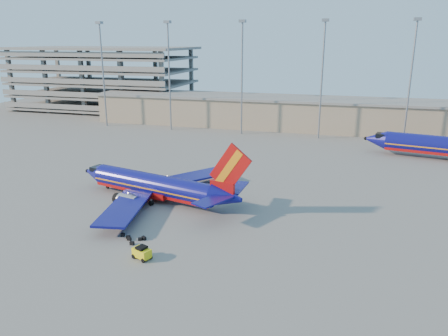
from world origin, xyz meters
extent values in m
plane|color=slate|center=(0.00, 0.00, 0.00)|extent=(220.00, 220.00, 0.00)
cube|color=#9D896C|center=(10.00, 58.00, 4.00)|extent=(120.00, 15.00, 8.00)
cube|color=slate|center=(10.00, 58.00, 8.20)|extent=(122.00, 16.00, 0.60)
cube|color=slate|center=(-62.00, 74.00, 1.00)|extent=(60.00, 30.00, 0.70)
cube|color=slate|center=(-62.00, 74.00, 5.20)|extent=(60.00, 30.00, 0.70)
cube|color=slate|center=(-62.00, 74.00, 9.40)|extent=(60.00, 30.00, 0.70)
cube|color=slate|center=(-62.00, 74.00, 13.60)|extent=(60.00, 30.00, 0.70)
cube|color=slate|center=(-62.00, 74.00, 17.80)|extent=(60.00, 30.00, 0.70)
cube|color=slate|center=(-62.00, 74.00, 21.00)|extent=(62.00, 32.00, 0.80)
cube|color=slate|center=(-62.00, 87.00, 10.50)|extent=(1.20, 1.20, 21.00)
cylinder|color=gray|center=(-45.00, 46.00, 14.00)|extent=(0.44, 0.44, 28.00)
cube|color=gray|center=(-45.00, 46.00, 28.30)|extent=(1.60, 1.60, 0.70)
cylinder|color=gray|center=(-25.00, 46.00, 14.00)|extent=(0.44, 0.44, 28.00)
cube|color=gray|center=(-25.00, 46.00, 28.30)|extent=(1.60, 1.60, 0.70)
cylinder|color=gray|center=(-5.00, 46.00, 14.00)|extent=(0.44, 0.44, 28.00)
cube|color=gray|center=(-5.00, 46.00, 28.30)|extent=(1.60, 1.60, 0.70)
cylinder|color=gray|center=(15.00, 46.00, 14.00)|extent=(0.44, 0.44, 28.00)
cube|color=gray|center=(15.00, 46.00, 28.30)|extent=(1.60, 1.60, 0.70)
cylinder|color=gray|center=(35.00, 46.00, 14.00)|extent=(0.44, 0.44, 28.00)
cube|color=gray|center=(35.00, 46.00, 28.30)|extent=(1.60, 1.60, 0.70)
cylinder|color=navy|center=(-6.20, -5.49, 2.42)|extent=(21.72, 8.40, 3.32)
cube|color=#AD0F0D|center=(-6.20, -5.49, 1.57)|extent=(21.57, 7.79, 1.17)
cube|color=orange|center=(-6.20, -5.49, 2.20)|extent=(21.73, 8.44, 0.20)
cone|color=navy|center=(-18.50, -2.45, 2.42)|extent=(4.46, 4.13, 3.32)
cube|color=black|center=(-17.36, -2.73, 3.28)|extent=(2.65, 2.78, 0.72)
cone|color=navy|center=(6.52, -8.64, 2.74)|extent=(5.33, 4.35, 3.32)
cube|color=#AD0F0D|center=(5.83, -8.46, 3.95)|extent=(3.78, 1.39, 1.98)
cube|color=#AD0F0D|center=(7.05, -8.77, 7.09)|extent=(6.47, 1.86, 7.17)
cube|color=orange|center=(6.87, -8.72, 7.09)|extent=(4.35, 1.42, 5.62)
cube|color=navy|center=(6.91, -5.59, 3.23)|extent=(2.88, 5.83, 0.20)
cube|color=navy|center=(5.44, -11.51, 3.23)|extent=(4.93, 6.35, 0.20)
cube|color=navy|center=(-3.00, 1.86, 1.62)|extent=(12.09, 13.74, 0.31)
cube|color=navy|center=(-6.79, -13.48, 1.62)|extent=(6.86, 14.49, 0.31)
cube|color=#AD0F0D|center=(-5.77, -5.60, 1.21)|extent=(6.07, 4.69, 0.90)
cylinder|color=gray|center=(-6.13, -0.70, 1.03)|extent=(3.59, 2.61, 1.89)
cylinder|color=gray|center=(-8.37, -9.76, 1.03)|extent=(3.59, 2.61, 1.89)
cylinder|color=gray|center=(-15.79, -3.11, 0.49)|extent=(0.26, 0.26, 0.99)
cylinder|color=black|center=(-15.79, -3.11, 0.29)|extent=(0.61, 0.36, 0.57)
cylinder|color=black|center=(-4.34, -3.54, 0.38)|extent=(0.85, 0.66, 0.75)
cylinder|color=black|center=(-5.46, -8.08, 0.38)|extent=(0.85, 0.66, 0.75)
cone|color=navy|center=(28.03, 35.22, 2.91)|extent=(5.20, 4.78, 3.99)
cube|color=black|center=(29.41, 34.95, 3.93)|extent=(3.07, 3.24, 0.86)
cube|color=yellow|center=(0.72, -23.61, 0.76)|extent=(2.41, 1.91, 1.01)
cube|color=black|center=(0.72, -23.61, 1.36)|extent=(1.35, 1.40, 0.35)
cylinder|color=black|center=(0.18, -22.79, 0.26)|extent=(0.55, 0.36, 0.52)
cylinder|color=black|center=(-0.23, -23.82, 0.26)|extent=(0.55, 0.36, 0.52)
cylinder|color=black|center=(1.68, -23.39, 0.26)|extent=(0.55, 0.36, 0.52)
cylinder|color=black|center=(1.27, -24.42, 0.26)|extent=(0.55, 0.36, 0.52)
cube|color=black|center=(-3.32, -19.32, 0.19)|extent=(0.61, 0.53, 0.38)
cube|color=black|center=(-1.64, -19.39, 0.18)|extent=(0.54, 0.44, 0.36)
cube|color=black|center=(-2.03, -20.77, 0.22)|extent=(0.53, 0.39, 0.43)
cube|color=black|center=(-3.29, -19.35, 0.19)|extent=(0.51, 0.40, 0.37)
cube|color=black|center=(-2.94, -19.77, 0.19)|extent=(0.51, 0.33, 0.39)
cube|color=black|center=(-1.26, -19.09, 0.22)|extent=(0.70, 0.60, 0.43)
cube|color=black|center=(-4.32, -18.91, 0.20)|extent=(0.49, 0.35, 0.41)
camera|label=1|loc=(22.19, -64.00, 24.08)|focal=35.00mm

